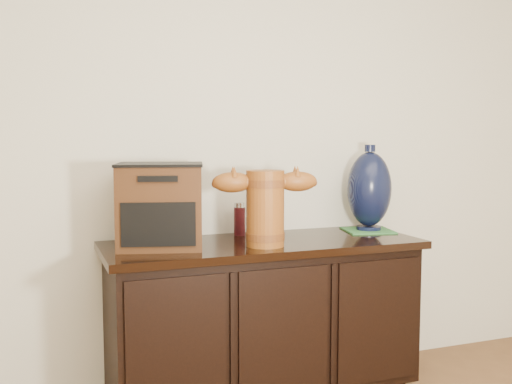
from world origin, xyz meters
name	(u,v)px	position (x,y,z in m)	size (l,w,h in m)	color
sideboard	(263,319)	(0.00, 2.23, 0.39)	(1.46, 0.56, 0.75)	black
terracotta_vessel	(265,204)	(-0.03, 2.11, 0.94)	(0.48, 0.20, 0.33)	brown
tv_radio	(160,206)	(-0.47, 2.24, 0.94)	(0.43, 0.38, 0.37)	#3F220F
green_mat	(368,230)	(0.61, 2.32, 0.76)	(0.23, 0.23, 0.01)	#337236
lamp_base	(369,189)	(0.62, 2.32, 0.97)	(0.27, 0.27, 0.43)	black
spray_can	(240,219)	(-0.04, 2.42, 0.83)	(0.06, 0.06, 0.16)	#5D1018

